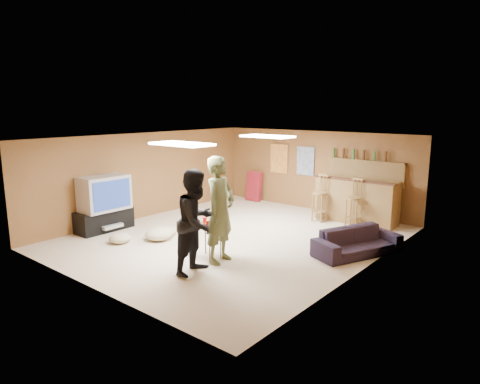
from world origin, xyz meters
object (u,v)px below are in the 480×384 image
Objects in this scene: bar_counter at (356,201)px; person_black at (197,222)px; person_olive at (220,210)px; tv_body at (104,193)px; tray_table at (208,241)px; sofa at (357,242)px.

person_black is (-0.70, -4.89, 0.36)m from bar_counter.
person_black is (0.04, -0.64, -0.08)m from person_olive.
tray_table is (3.10, 0.18, -0.57)m from tv_body.
sofa is at bearing 22.73° from tv_body.
person_black is at bearing 174.59° from person_olive.
person_olive is 2.98× the size of tray_table.
tray_table is (-1.05, -4.27, -0.22)m from bar_counter.
person_black is at bearing -60.75° from tray_table.
tv_body is at bearing -133.00° from bar_counter.
tv_body is 0.60× the size of person_black.
person_olive is at bearing 4.85° from tray_table.
bar_counter is 3.01× the size of tray_table.
bar_counter is at bearing -17.00° from person_black.
person_black reaches higher than bar_counter.
person_olive is 0.65m from person_black.
person_black reaches higher than sofa.
sofa is at bearing 43.40° from tray_table.
person_olive reaches higher than tv_body.
tray_table is at bearing 3.35° from tv_body.
person_olive is (-0.74, -4.24, 0.44)m from bar_counter.
tray_table is at bearing 86.14° from person_olive.
bar_counter is 1.12× the size of sofa.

